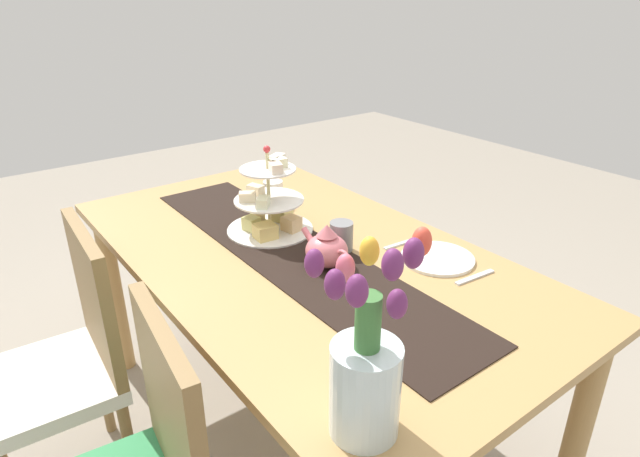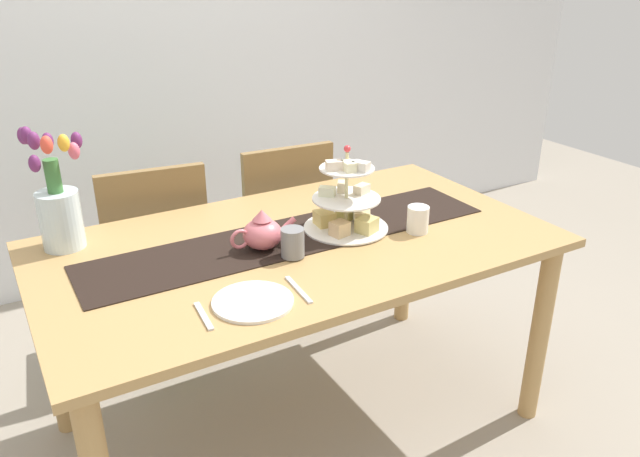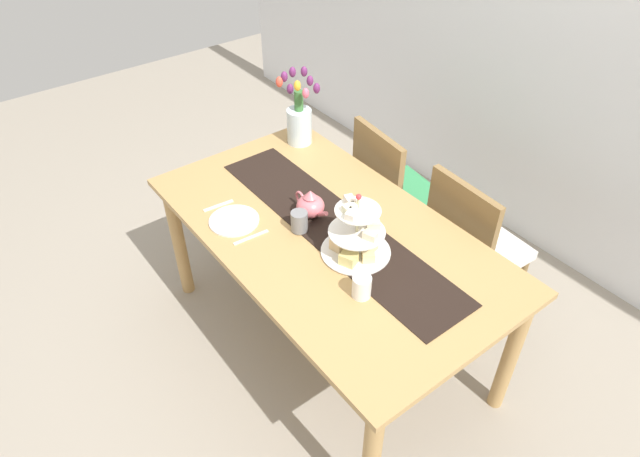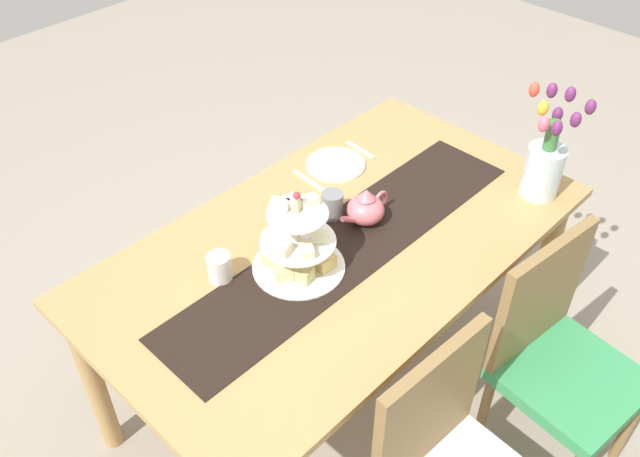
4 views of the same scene
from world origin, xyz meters
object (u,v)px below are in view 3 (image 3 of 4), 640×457
object	(u,v)px
teapot	(310,205)
mug_grey	(299,221)
dinner_plate_left	(234,221)
knife_left	(251,237)
mug_white_text	(362,287)
chair_left	(391,190)
dining_table	(328,247)
tiered_cake_stand	(356,237)
chair_right	(471,244)
fork_left	(218,206)
tulip_vase	(299,119)

from	to	relation	value
teapot	mug_grey	bearing A→B (deg)	-60.75
dinner_plate_left	knife_left	xyz separation A→B (m)	(0.14, 0.00, -0.00)
knife_left	mug_white_text	xyz separation A→B (m)	(0.56, 0.16, 0.04)
chair_left	knife_left	distance (m)	1.06
mug_grey	dining_table	bearing A→B (deg)	54.41
knife_left	teapot	bearing A→B (deg)	84.51
dining_table	dinner_plate_left	bearing A→B (deg)	-135.14
teapot	tiered_cake_stand	bearing A→B (deg)	-0.07
chair_right	mug_grey	xyz separation A→B (m)	(-0.35, -0.81, 0.32)
dining_table	tiered_cake_stand	bearing A→B (deg)	-0.12
mug_grey	fork_left	bearing A→B (deg)	-151.91
chair_right	dining_table	bearing A→B (deg)	-111.34
fork_left	knife_left	distance (m)	0.29
chair_right	dinner_plate_left	size ratio (longest dim) A/B	3.96
knife_left	dining_table	bearing A→B (deg)	62.11
chair_right	teapot	xyz separation A→B (m)	(-0.41, -0.71, 0.33)
fork_left	mug_grey	bearing A→B (deg)	28.09
dining_table	dinner_plate_left	xyz separation A→B (m)	(-0.31, -0.30, 0.11)
dining_table	chair_left	distance (m)	0.79
mug_grey	mug_white_text	size ratio (longest dim) A/B	1.00
tiered_cake_stand	mug_grey	distance (m)	0.29
teapot	fork_left	bearing A→B (deg)	-136.32
chair_left	tulip_vase	xyz separation A→B (m)	(-0.38, -0.37, 0.41)
teapot	knife_left	distance (m)	0.31
chair_right	fork_left	bearing A→B (deg)	-125.67
chair_left	fork_left	distance (m)	1.06
knife_left	mug_grey	world-z (taller)	mug_grey
chair_left	mug_grey	size ratio (longest dim) A/B	9.58
tulip_vase	mug_grey	distance (m)	0.77
chair_right	dinner_plate_left	world-z (taller)	chair_right
tulip_vase	dinner_plate_left	distance (m)	0.77
tulip_vase	knife_left	xyz separation A→B (m)	(0.53, -0.65, -0.14)
chair_left	mug_grey	world-z (taller)	chair_left
fork_left	mug_white_text	bearing A→B (deg)	10.68
knife_left	tiered_cake_stand	bearing A→B (deg)	40.70
mug_grey	mug_white_text	bearing A→B (deg)	-5.02
mug_white_text	dining_table	bearing A→B (deg)	159.97
dinner_plate_left	chair_left	bearing A→B (deg)	90.40
chair_left	knife_left	bearing A→B (deg)	-81.49
tiered_cake_stand	knife_left	world-z (taller)	tiered_cake_stand
mug_white_text	mug_grey	bearing A→B (deg)	174.98
teapot	dinner_plate_left	world-z (taller)	teapot
chair_right	mug_grey	size ratio (longest dim) A/B	9.58
tiered_cake_stand	chair_right	bearing A→B (deg)	83.19
chair_left	knife_left	xyz separation A→B (m)	(0.15, -1.02, 0.27)
tulip_vase	tiered_cake_stand	bearing A→B (deg)	-21.26
chair_left	mug_white_text	size ratio (longest dim) A/B	9.58
chair_left	tiered_cake_stand	size ratio (longest dim) A/B	2.99
chair_right	mug_white_text	bearing A→B (deg)	-82.03
teapot	tulip_vase	size ratio (longest dim) A/B	0.57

